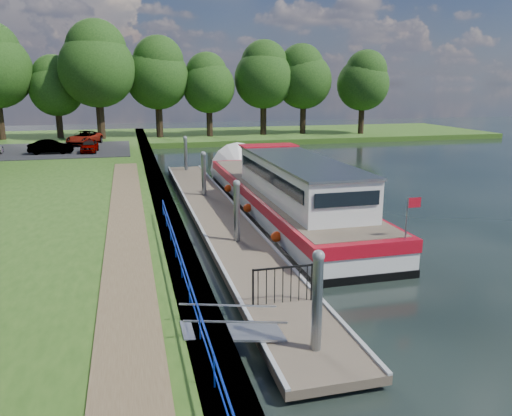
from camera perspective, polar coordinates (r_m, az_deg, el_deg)
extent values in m
plane|color=black|center=(13.34, 5.97, -16.19)|extent=(160.00, 160.00, 0.00)
cube|color=#473D2D|center=(26.58, -10.56, 0.03)|extent=(1.10, 90.00, 0.78)
cube|color=#2B4F16|center=(65.13, 0.01, 8.35)|extent=(60.00, 18.00, 0.60)
cube|color=brown|center=(19.67, -14.52, -3.89)|extent=(1.60, 40.00, 0.05)
cube|color=black|center=(49.60, -22.38, 6.12)|extent=(14.00, 12.00, 0.06)
cube|color=#0C2DBF|center=(14.79, -8.13, -6.80)|extent=(0.04, 18.00, 0.04)
cube|color=#0C2DBF|center=(14.92, -8.09, -8.05)|extent=(0.03, 18.00, 0.03)
cylinder|color=#0C2DBF|center=(10.47, -4.80, -18.08)|extent=(0.04, 0.04, 0.72)
cylinder|color=#0C2DBF|center=(12.20, -6.44, -13.18)|extent=(0.04, 0.04, 0.72)
cylinder|color=#0C2DBF|center=(13.99, -7.62, -9.52)|extent=(0.04, 0.04, 0.72)
cylinder|color=#0C2DBF|center=(15.84, -8.51, -6.69)|extent=(0.04, 0.04, 0.72)
cylinder|color=#0C2DBF|center=(17.72, -9.20, -4.46)|extent=(0.04, 0.04, 0.72)
cylinder|color=#0C2DBF|center=(19.62, -9.76, -2.66)|extent=(0.04, 0.04, 0.72)
cylinder|color=#0C2DBF|center=(21.54, -10.21, -1.18)|extent=(0.04, 0.04, 0.72)
cylinder|color=#0C2DBF|center=(23.48, -10.60, 0.06)|extent=(0.04, 0.04, 0.72)
cube|color=brown|center=(24.96, -4.37, -0.93)|extent=(2.50, 30.00, 0.24)
cube|color=#9EA0A3|center=(14.13, 4.53, -14.07)|extent=(2.30, 5.00, 0.30)
cube|color=#9EA0A3|center=(21.26, -2.45, -4.22)|extent=(2.30, 5.00, 0.30)
cube|color=#9EA0A3|center=(28.85, -5.77, 0.61)|extent=(2.30, 5.00, 0.30)
cube|color=#9EA0A3|center=(36.62, -7.69, 3.41)|extent=(2.30, 5.00, 0.30)
cube|color=#9EA0A3|center=(25.15, -1.71, -0.43)|extent=(0.12, 30.00, 0.06)
cube|color=#9EA0A3|center=(24.76, -7.09, -0.77)|extent=(0.12, 30.00, 0.06)
cylinder|color=gray|center=(12.40, 6.92, -12.89)|extent=(0.26, 0.26, 3.40)
sphere|color=gray|center=(11.74, 7.16, -5.46)|extent=(0.30, 0.30, 0.30)
cylinder|color=gray|center=(20.49, -2.19, -1.85)|extent=(0.26, 0.26, 3.40)
sphere|color=gray|center=(20.09, -2.24, 2.82)|extent=(0.30, 0.30, 0.30)
cylinder|color=gray|center=(29.11, -5.97, 2.84)|extent=(0.26, 0.26, 3.40)
sphere|color=gray|center=(28.84, -6.05, 6.16)|extent=(0.30, 0.30, 0.30)
cylinder|color=gray|center=(37.91, -8.01, 5.37)|extent=(0.26, 0.26, 3.40)
sphere|color=gray|center=(37.70, -8.10, 7.92)|extent=(0.30, 0.30, 0.30)
cube|color=#A5A8AD|center=(13.01, -2.65, -13.92)|extent=(2.58, 1.00, 0.43)
cube|color=#A5A8AD|center=(12.36, -2.21, -12.88)|extent=(2.58, 0.04, 0.41)
cube|color=#A5A8AD|center=(13.21, -3.11, -11.05)|extent=(2.58, 0.04, 0.41)
cube|color=black|center=(14.54, -0.35, -9.13)|extent=(0.05, 0.05, 1.15)
cube|color=black|center=(15.04, 6.39, -8.40)|extent=(0.05, 0.05, 1.15)
cube|color=black|center=(14.56, 3.11, -6.82)|extent=(1.85, 0.05, 0.05)
cube|color=black|center=(14.57, 0.23, -9.07)|extent=(0.02, 0.02, 1.10)
cube|color=black|center=(14.63, 1.19, -8.97)|extent=(0.02, 0.02, 1.10)
cube|color=black|center=(14.69, 2.14, -8.88)|extent=(0.02, 0.02, 1.10)
cube|color=black|center=(14.76, 3.08, -8.78)|extent=(0.02, 0.02, 1.10)
cube|color=black|center=(14.83, 4.02, -8.67)|extent=(0.02, 0.02, 1.10)
cube|color=black|center=(14.91, 4.94, -8.57)|extent=(0.02, 0.02, 1.10)
cube|color=black|center=(14.99, 5.85, -8.47)|extent=(0.02, 0.02, 1.10)
cube|color=black|center=(26.63, 2.97, -0.54)|extent=(4.00, 20.00, 0.55)
cube|color=silver|center=(26.49, 2.99, 0.72)|extent=(3.96, 19.90, 0.65)
cube|color=#B00C1B|center=(26.36, 3.00, 1.91)|extent=(4.04, 20.00, 0.48)
cube|color=brown|center=(26.31, 3.01, 2.42)|extent=(3.68, 19.20, 0.04)
cone|color=silver|center=(36.36, -1.91, 4.26)|extent=(4.00, 1.50, 4.00)
cube|color=silver|center=(23.82, 4.83, 3.32)|extent=(3.00, 11.00, 1.75)
cube|color=gray|center=(23.66, 4.87, 5.51)|extent=(3.10, 11.20, 0.10)
cube|color=black|center=(23.32, 1.30, 3.76)|extent=(0.04, 10.00, 0.55)
cube|color=black|center=(24.31, 8.24, 4.04)|extent=(0.04, 10.00, 0.55)
cube|color=black|center=(29.00, 1.23, 5.78)|extent=(2.60, 0.04, 0.55)
cube|color=black|center=(18.73, 10.41, 0.99)|extent=(2.60, 0.04, 0.55)
cube|color=#B00C1B|center=(28.57, 1.43, 7.17)|extent=(3.20, 1.60, 0.06)
cylinder|color=gray|center=(18.10, 16.85, -1.14)|extent=(0.05, 0.05, 1.50)
cube|color=#B00C1B|center=(18.10, 17.65, 0.60)|extent=(0.50, 0.02, 0.35)
sphere|color=#FF440E|center=(20.34, 2.31, -3.29)|extent=(0.44, 0.44, 0.44)
sphere|color=#FF440E|center=(24.99, -0.97, 0.00)|extent=(0.44, 0.44, 0.44)
sphere|color=#FF440E|center=(29.76, -3.22, 2.25)|extent=(0.44, 0.44, 0.44)
imported|color=#594C47|center=(19.40, 5.69, 0.85)|extent=(0.43, 0.64, 1.72)
cylinder|color=#332316|center=(61.72, -27.21, 8.76)|extent=(0.83, 0.83, 4.21)
cylinder|color=#332316|center=(61.26, -21.53, 8.77)|extent=(0.70, 0.70, 3.10)
sphere|color=#193911|center=(61.09, -21.86, 12.46)|extent=(5.85, 5.85, 5.85)
sphere|color=#193911|center=(61.28, -22.14, 13.81)|extent=(4.65, 4.65, 4.65)
cylinder|color=#332316|center=(58.33, -17.32, 9.48)|extent=(0.84, 0.84, 4.29)
sphere|color=#193911|center=(58.22, -17.72, 14.86)|extent=(8.10, 8.10, 8.10)
sphere|color=#193911|center=(58.45, -17.81, 16.84)|extent=(6.44, 6.44, 6.44)
cylinder|color=#332316|center=(60.39, -10.99, 9.77)|extent=(0.79, 0.79, 3.83)
sphere|color=#193911|center=(60.25, -11.21, 14.41)|extent=(7.24, 7.24, 7.24)
sphere|color=#193911|center=(60.09, -11.09, 16.15)|extent=(5.75, 5.75, 5.75)
cylinder|color=#332316|center=(60.80, -5.33, 9.71)|extent=(0.72, 0.72, 3.26)
sphere|color=#193911|center=(60.63, -5.42, 13.64)|extent=(6.16, 6.16, 6.16)
sphere|color=#193911|center=(60.86, -5.68, 15.09)|extent=(4.89, 4.89, 4.89)
cylinder|color=#332316|center=(62.49, 0.85, 10.12)|extent=(0.78, 0.78, 3.77)
sphere|color=#193911|center=(62.35, 0.86, 14.55)|extent=(7.13, 7.13, 7.13)
sphere|color=#193911|center=(62.66, 0.93, 16.17)|extent=(5.66, 5.66, 5.66)
cylinder|color=#332316|center=(64.06, 5.38, 10.10)|extent=(0.77, 0.77, 3.65)
sphere|color=#193911|center=(63.92, 5.48, 14.27)|extent=(6.89, 6.89, 6.89)
sphere|color=#193911|center=(63.85, 5.20, 15.83)|extent=(5.47, 5.47, 5.47)
cylinder|color=#332316|center=(65.11, 11.93, 9.82)|extent=(0.74, 0.74, 3.41)
sphere|color=#193911|center=(64.96, 12.12, 13.65)|extent=(6.43, 6.43, 6.43)
sphere|color=#193911|center=(64.88, 12.47, 15.06)|extent=(5.11, 5.11, 5.11)
imported|color=#999999|center=(46.69, -18.49, 6.76)|extent=(1.54, 3.39, 1.13)
imported|color=#999999|center=(46.81, -22.42, 6.49)|extent=(3.65, 1.31, 1.20)
imported|color=#999999|center=(52.83, -19.03, 7.59)|extent=(3.65, 5.22, 1.32)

